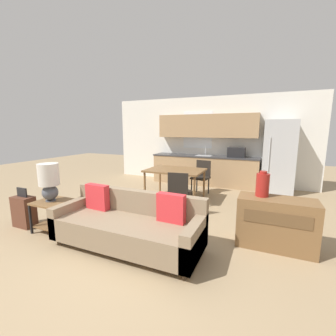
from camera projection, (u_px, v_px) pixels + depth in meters
The scene contains 13 objects.
ground_plane at pixel (126, 250), 3.21m from camera, with size 20.00×20.00×0.00m, color #9E8460.
wall_back at pixel (207, 140), 7.16m from camera, with size 6.40×0.07×2.70m.
kitchen_counter at pixel (205, 157), 6.96m from camera, with size 3.23×0.65×2.15m.
refrigerator at pixel (279, 157), 6.03m from camera, with size 0.79×0.77×1.95m.
dining_table at pixel (175, 172), 5.38m from camera, with size 1.33×0.95×0.75m.
couch at pixel (129, 225), 3.26m from camera, with size 2.17×0.80×0.84m.
side_table at pixel (53, 210), 3.77m from camera, with size 0.51×0.51×0.52m.
table_lamp at pixel (49, 180), 3.68m from camera, with size 0.32×0.32×0.63m.
credenza at pixel (276, 223), 3.23m from camera, with size 1.05×0.46×0.73m.
vase at pixel (263, 185), 3.26m from camera, with size 0.18×0.18×0.37m.
dining_chair_near_right at pixel (179, 191), 4.45m from camera, with size 0.48×0.48×0.88m.
dining_chair_far_right at pixel (201, 175), 5.95m from camera, with size 0.47×0.47×0.88m.
suitcase at pixel (24, 211), 3.95m from camera, with size 0.39×0.22×0.70m.
Camera 1 is at (1.74, -2.47, 1.70)m, focal length 24.00 mm.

